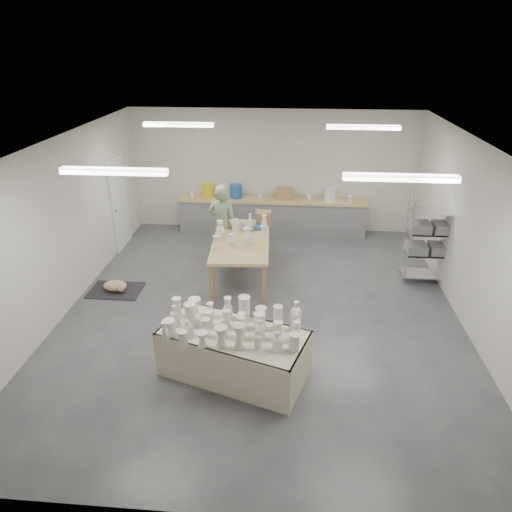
# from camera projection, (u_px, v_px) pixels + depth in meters

# --- Properties ---
(room) EXTENTS (8.00, 8.02, 3.00)m
(room) POSITION_uv_depth(u_px,v_px,m) (256.00, 201.00, 7.51)
(room) COLOR #424449
(room) RESTS_ON ground
(back_counter) EXTENTS (4.60, 0.60, 1.24)m
(back_counter) POSITION_uv_depth(u_px,v_px,m) (272.00, 215.00, 11.42)
(back_counter) COLOR tan
(back_counter) RESTS_ON ground
(wire_shelf) EXTENTS (0.88, 0.48, 1.80)m
(wire_shelf) POSITION_uv_depth(u_px,v_px,m) (429.00, 239.00, 8.94)
(wire_shelf) COLOR silver
(wire_shelf) RESTS_ON ground
(drying_table) EXTENTS (2.27, 1.63, 1.10)m
(drying_table) POSITION_uv_depth(u_px,v_px,m) (234.00, 349.00, 6.57)
(drying_table) COLOR olive
(drying_table) RESTS_ON ground
(work_table) EXTENTS (1.22, 2.27, 1.20)m
(work_table) POSITION_uv_depth(u_px,v_px,m) (243.00, 237.00, 9.24)
(work_table) COLOR tan
(work_table) RESTS_ON ground
(rug) EXTENTS (1.00, 0.70, 0.02)m
(rug) POSITION_uv_depth(u_px,v_px,m) (116.00, 290.00, 8.94)
(rug) COLOR black
(rug) RESTS_ON ground
(cat) EXTENTS (0.53, 0.45, 0.19)m
(cat) POSITION_uv_depth(u_px,v_px,m) (116.00, 286.00, 8.88)
(cat) COLOR white
(cat) RESTS_ON rug
(potter) EXTENTS (0.73, 0.56, 1.77)m
(potter) POSITION_uv_depth(u_px,v_px,m) (223.00, 225.00, 9.71)
(potter) COLOR gray
(potter) RESTS_ON ground
(red_stool) EXTENTS (0.37, 0.37, 0.30)m
(red_stool) POSITION_uv_depth(u_px,v_px,m) (225.00, 246.00, 10.22)
(red_stool) COLOR #B2192E
(red_stool) RESTS_ON ground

